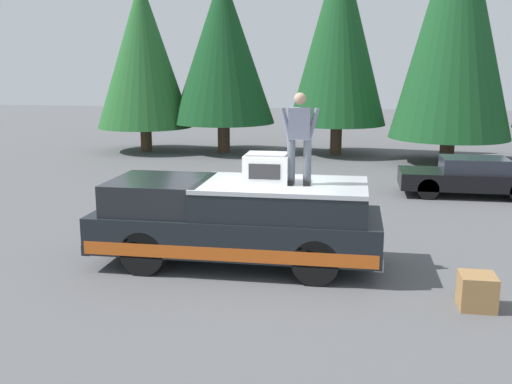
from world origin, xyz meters
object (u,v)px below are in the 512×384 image
object	(u,v)px
person_on_truck_bed	(300,136)
wooden_crate	(477,291)
pickup_truck	(237,221)
compressor_unit	(267,168)
parked_car_black	(470,177)

from	to	relation	value
person_on_truck_bed	wooden_crate	world-z (taller)	person_on_truck_bed
pickup_truck	wooden_crate	world-z (taller)	pickup_truck
compressor_unit	person_on_truck_bed	distance (m)	0.88
parked_car_black	wooden_crate	size ratio (longest dim) A/B	7.32
compressor_unit	parked_car_black	distance (m)	8.99
wooden_crate	parked_car_black	bearing A→B (deg)	-9.39
pickup_truck	wooden_crate	xyz separation A→B (m)	(-1.49, -4.21, -0.59)
compressor_unit	parked_car_black	xyz separation A→B (m)	(7.29, -5.08, -1.35)
person_on_truck_bed	parked_car_black	size ratio (longest dim) A/B	0.41
compressor_unit	parked_car_black	size ratio (longest dim) A/B	0.20
compressor_unit	wooden_crate	world-z (taller)	compressor_unit
pickup_truck	parked_car_black	size ratio (longest dim) A/B	1.35
wooden_crate	pickup_truck	bearing A→B (deg)	70.47
parked_car_black	wooden_crate	xyz separation A→B (m)	(-8.80, 1.45, -0.30)
parked_car_black	wooden_crate	bearing A→B (deg)	170.61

